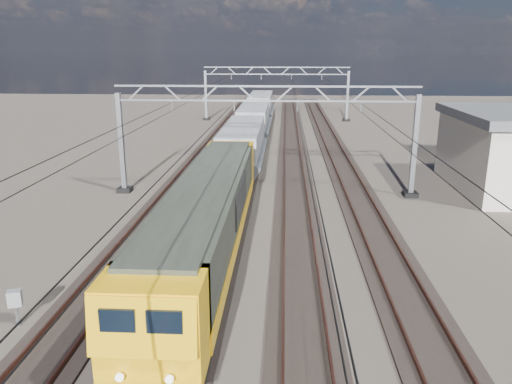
# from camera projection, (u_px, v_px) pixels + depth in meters

# --- Properties ---
(ground) EXTENTS (160.00, 160.00, 0.00)m
(ground) POSITION_uv_depth(u_px,v_px,m) (263.00, 213.00, 29.34)
(ground) COLOR black
(ground) RESTS_ON ground
(track_outer_west) EXTENTS (2.60, 140.00, 0.30)m
(track_outer_west) POSITION_uv_depth(u_px,v_px,m) (162.00, 210.00, 29.65)
(track_outer_west) COLOR black
(track_outer_west) RESTS_ON ground
(track_loco) EXTENTS (2.60, 140.00, 0.30)m
(track_loco) POSITION_uv_depth(u_px,v_px,m) (229.00, 211.00, 29.43)
(track_loco) COLOR black
(track_loco) RESTS_ON ground
(track_inner_east) EXTENTS (2.60, 140.00, 0.30)m
(track_inner_east) POSITION_uv_depth(u_px,v_px,m) (297.00, 212.00, 29.21)
(track_inner_east) COLOR black
(track_inner_east) RESTS_ON ground
(track_outer_east) EXTENTS (2.60, 140.00, 0.30)m
(track_outer_east) POSITION_uv_depth(u_px,v_px,m) (365.00, 214.00, 28.98)
(track_outer_east) COLOR black
(track_outer_east) RESTS_ON ground
(catenary_gantry_mid) EXTENTS (19.90, 0.90, 7.11)m
(catenary_gantry_mid) POSITION_uv_depth(u_px,v_px,m) (266.00, 136.00, 32.11)
(catenary_gantry_mid) COLOR gray
(catenary_gantry_mid) RESTS_ON ground
(catenary_gantry_far) EXTENTS (19.90, 0.90, 7.11)m
(catenary_gantry_far) POSITION_uv_depth(u_px,v_px,m) (276.00, 91.00, 66.67)
(catenary_gantry_far) COLOR gray
(catenary_gantry_far) RESTS_ON ground
(overhead_wires) EXTENTS (12.03, 140.00, 0.53)m
(overhead_wires) POSITION_uv_depth(u_px,v_px,m) (268.00, 101.00, 35.44)
(overhead_wires) COLOR black
(overhead_wires) RESTS_ON ground
(locomotive) EXTENTS (2.76, 21.10, 3.62)m
(locomotive) POSITION_uv_depth(u_px,v_px,m) (208.00, 217.00, 21.43)
(locomotive) COLOR black
(locomotive) RESTS_ON ground
(hopper_wagon_lead) EXTENTS (3.38, 13.00, 3.25)m
(hopper_wagon_lead) POSITION_uv_depth(u_px,v_px,m) (243.00, 144.00, 38.45)
(hopper_wagon_lead) COLOR black
(hopper_wagon_lead) RESTS_ON ground
(hopper_wagon_mid) EXTENTS (3.38, 13.00, 3.25)m
(hopper_wagon_mid) POSITION_uv_depth(u_px,v_px,m) (254.00, 120.00, 52.08)
(hopper_wagon_mid) COLOR black
(hopper_wagon_mid) RESTS_ON ground
(hopper_wagon_third) EXTENTS (3.38, 13.00, 3.25)m
(hopper_wagon_third) POSITION_uv_depth(u_px,v_px,m) (261.00, 105.00, 65.71)
(hopper_wagon_third) COLOR black
(hopper_wagon_third) RESTS_ON ground
(trackside_cabinet) EXTENTS (0.54, 0.47, 1.35)m
(trackside_cabinet) POSITION_uv_depth(u_px,v_px,m) (15.00, 299.00, 17.03)
(trackside_cabinet) COLOR gray
(trackside_cabinet) RESTS_ON ground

